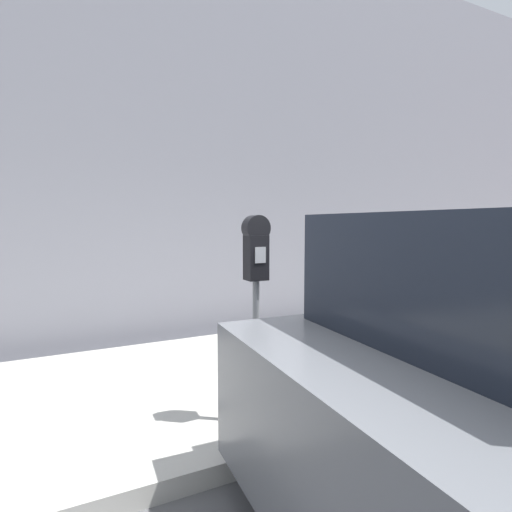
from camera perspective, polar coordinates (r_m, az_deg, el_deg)
sidewalk at (r=4.28m, az=-3.20°, el=-17.16°), size 24.00×2.80×0.14m
building_facade at (r=5.96m, az=-11.08°, el=17.33°), size 24.00×0.30×5.95m
parking_meter at (r=2.96m, az=0.00°, el=-1.96°), size 0.19×0.14×1.58m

